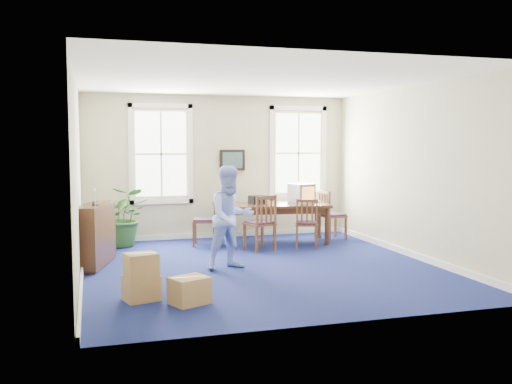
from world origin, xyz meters
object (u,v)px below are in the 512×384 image
object	(u,v)px
crt_tv	(301,193)
man	(231,218)
cardboard_boxes	(153,273)
conference_table	(271,223)
credenza	(95,235)
potted_plant	(124,217)
chair_near_left	(260,223)

from	to	relation	value
crt_tv	man	size ratio (longest dim) A/B	0.28
cardboard_boxes	man	bearing A→B (deg)	45.21
conference_table	cardboard_boxes	size ratio (longest dim) A/B	2.05
credenza	potted_plant	size ratio (longest dim) A/B	1.10
man	credenza	distance (m)	2.43
man	cardboard_boxes	world-z (taller)	man
crt_tv	man	xyz separation A→B (m)	(-2.17, -2.35, -0.17)
potted_plant	crt_tv	bearing A→B (deg)	-4.83
chair_near_left	man	distance (m)	1.76
man	credenza	bearing A→B (deg)	142.97
conference_table	man	xyz separation A→B (m)	(-1.44, -2.29, 0.46)
man	potted_plant	world-z (taller)	man
crt_tv	potted_plant	size ratio (longest dim) A/B	0.40
cardboard_boxes	chair_near_left	bearing A→B (deg)	50.60
conference_table	chair_near_left	size ratio (longest dim) A/B	2.21
man	credenza	size ratio (longest dim) A/B	1.29
crt_tv	chair_near_left	xyz separation A→B (m)	(-1.23, -0.90, -0.49)
chair_near_left	potted_plant	distance (m)	2.85
potted_plant	cardboard_boxes	distance (m)	4.17
crt_tv	cardboard_boxes	distance (m)	5.34
potted_plant	cardboard_boxes	world-z (taller)	potted_plant
man	crt_tv	bearing A→B (deg)	32.10
crt_tv	credenza	world-z (taller)	crt_tv
conference_table	chair_near_left	bearing A→B (deg)	-112.11
crt_tv	credenza	distance (m)	4.66
potted_plant	chair_near_left	bearing A→B (deg)	-25.27
conference_table	potted_plant	distance (m)	3.11
cardboard_boxes	crt_tv	bearing A→B (deg)	46.45
crt_tv	potted_plant	bearing A→B (deg)	156.33
chair_near_left	potted_plant	xyz separation A→B (m)	(-2.58, 1.22, 0.06)
credenza	potted_plant	bearing A→B (deg)	87.71
credenza	cardboard_boxes	bearing A→B (deg)	-56.28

